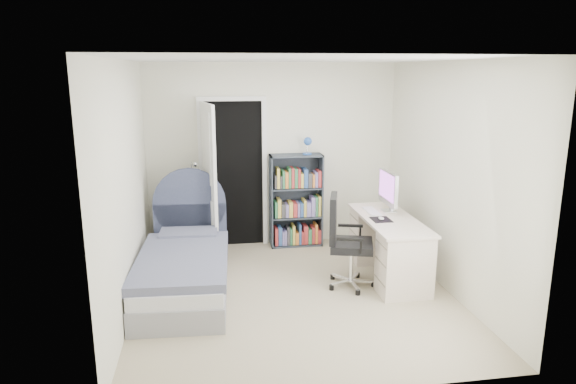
{
  "coord_description": "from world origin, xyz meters",
  "views": [
    {
      "loc": [
        -0.89,
        -5.13,
        2.39
      ],
      "look_at": [
        -0.04,
        0.21,
        1.11
      ],
      "focal_mm": 32.0,
      "sensor_mm": 36.0,
      "label": 1
    }
  ],
  "objects": [
    {
      "name": "bed",
      "position": [
        -1.18,
        0.31,
        0.28
      ],
      "size": [
        1.03,
        2.02,
        1.22
      ],
      "color": "gray",
      "rests_on": "ground"
    },
    {
      "name": "desk",
      "position": [
        1.18,
        0.36,
        0.4
      ],
      "size": [
        0.59,
        1.48,
        1.21
      ],
      "color": "beige",
      "rests_on": "ground"
    },
    {
      "name": "office_chair",
      "position": [
        0.59,
        0.17,
        0.58
      ],
      "size": [
        0.58,
        0.6,
        1.06
      ],
      "color": "silver",
      "rests_on": "ground"
    },
    {
      "name": "floor_lamp",
      "position": [
        -1.08,
        1.5,
        0.51
      ],
      "size": [
        0.18,
        0.18,
        1.25
      ],
      "color": "silver",
      "rests_on": "ground"
    },
    {
      "name": "bookcase",
      "position": [
        0.31,
        1.64,
        0.59
      ],
      "size": [
        0.72,
        0.31,
        1.52
      ],
      "color": "#343C47",
      "rests_on": "ground"
    },
    {
      "name": "nightstand",
      "position": [
        -1.35,
        1.43,
        0.36
      ],
      "size": [
        0.36,
        0.36,
        0.54
      ],
      "color": "tan",
      "rests_on": "ground"
    },
    {
      "name": "room_shell",
      "position": [
        0.0,
        0.0,
        1.25
      ],
      "size": [
        3.5,
        3.7,
        2.6
      ],
      "color": "gray",
      "rests_on": "ground"
    },
    {
      "name": "door",
      "position": [
        -0.76,
        1.52,
        1.03
      ],
      "size": [
        0.92,
        0.82,
        2.06
      ],
      "color": "black",
      "rests_on": "ground"
    }
  ]
}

